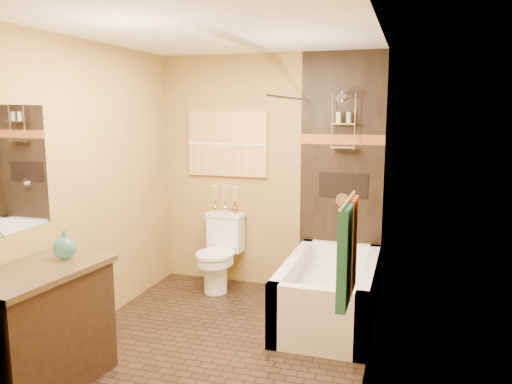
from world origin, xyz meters
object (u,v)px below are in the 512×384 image
at_px(sunset_painting, 227,144).
at_px(vanity, 38,329).
at_px(bathtub, 330,296).
at_px(toilet, 220,252).

bearing_deg(sunset_painting, vanity, -100.54).
distance_m(bathtub, vanity, 2.47).
bearing_deg(vanity, toilet, 83.96).
distance_m(sunset_painting, bathtub, 1.97).
height_order(bathtub, toilet, toilet).
distance_m(sunset_painting, toilet, 1.18).
height_order(toilet, vanity, vanity).
relative_size(toilet, vanity, 0.78).
bearing_deg(sunset_painting, bathtub, -29.84).
relative_size(sunset_painting, bathtub, 0.60).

